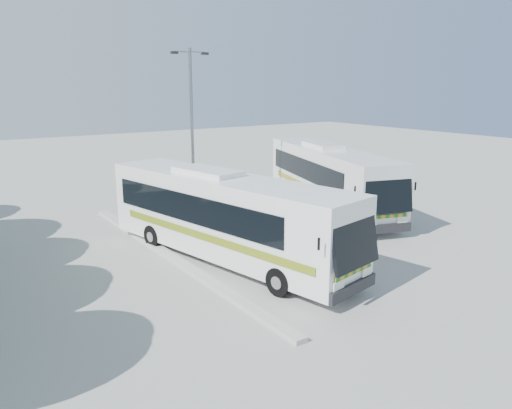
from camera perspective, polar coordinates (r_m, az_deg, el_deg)
ground at (r=18.94m, az=-0.95°, el=-6.38°), size 100.00×100.00×0.00m
kerb_divider at (r=19.52m, az=-9.91°, el=-5.73°), size 0.40×16.00×0.15m
coach_main at (r=18.50m, az=-3.51°, el=-1.23°), size 4.50×11.69×3.18m
coach_adjacent at (r=26.37m, az=8.43°, el=3.18°), size 5.63×11.69×3.20m
lamppost at (r=25.89m, az=-7.34°, el=9.21°), size 2.00×0.29×8.20m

